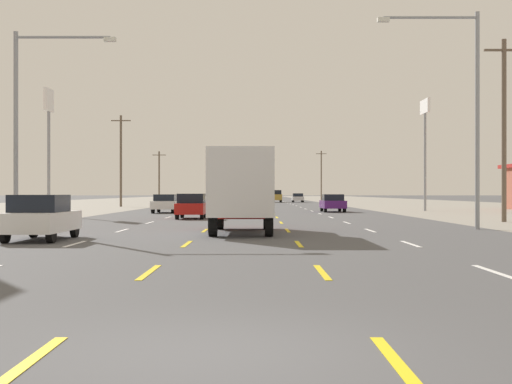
# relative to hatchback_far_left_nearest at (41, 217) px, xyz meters

# --- Properties ---
(ground_plane) EXTENTS (572.00, 572.00, 0.00)m
(ground_plane) POSITION_rel_hatchback_far_left_nearest_xyz_m (6.86, 49.74, -0.78)
(ground_plane) COLOR #4C4C4F
(lot_apron_left) EXTENTS (28.00, 440.00, 0.01)m
(lot_apron_left) POSITION_rel_hatchback_far_left_nearest_xyz_m (-17.89, 49.74, -0.78)
(lot_apron_left) COLOR gray
(lot_apron_left) RESTS_ON ground
(lot_apron_right) EXTENTS (28.00, 440.00, 0.01)m
(lot_apron_right) POSITION_rel_hatchback_far_left_nearest_xyz_m (31.61, 49.74, -0.78)
(lot_apron_right) COLOR gray
(lot_apron_right) RESTS_ON ground
(lane_markings) EXTENTS (10.64, 227.60, 0.01)m
(lane_markings) POSITION_rel_hatchback_far_left_nearest_xyz_m (6.86, 88.24, -0.78)
(lane_markings) COLOR white
(lane_markings) RESTS_ON ground
(signal_span_wire) EXTENTS (27.43, 0.52, 8.76)m
(signal_span_wire) POSITION_rel_hatchback_far_left_nearest_xyz_m (6.87, -8.36, 4.43)
(signal_span_wire) COLOR brown
(signal_span_wire) RESTS_ON ground
(hatchback_far_left_nearest) EXTENTS (1.72, 3.90, 1.54)m
(hatchback_far_left_nearest) POSITION_rel_hatchback_far_left_nearest_xyz_m (0.00, 0.00, 0.00)
(hatchback_far_left_nearest) COLOR white
(hatchback_far_left_nearest) RESTS_ON ground
(box_truck_center_turn_near) EXTENTS (2.40, 7.20, 3.23)m
(box_truck_center_turn_near) POSITION_rel_hatchback_far_left_nearest_xyz_m (6.72, 4.09, 1.05)
(box_truck_center_turn_near) COLOR red
(box_truck_center_turn_near) RESTS_ON ground
(hatchback_inner_left_mid) EXTENTS (1.72, 3.90, 1.54)m
(hatchback_inner_left_mid) POSITION_rel_hatchback_far_left_nearest_xyz_m (3.31, 18.87, 0.00)
(hatchback_inner_left_mid) COLOR red
(hatchback_inner_left_mid) RESTS_ON ground
(sedan_far_left_midfar) EXTENTS (1.80, 4.50, 1.46)m
(sedan_far_left_midfar) POSITION_rel_hatchback_far_left_nearest_xyz_m (0.10, 30.90, -0.03)
(sedan_far_left_midfar) COLOR white
(sedan_far_left_midfar) RESTS_ON ground
(sedan_far_right_far) EXTENTS (1.80, 4.50, 1.46)m
(sedan_far_right_far) POSITION_rel_hatchback_far_left_nearest_xyz_m (13.64, 33.35, -0.03)
(sedan_far_right_far) COLOR #4C196B
(sedan_far_right_far) RESTS_ON ground
(suv_center_turn_farther) EXTENTS (1.98, 4.90, 1.98)m
(suv_center_turn_farther) POSITION_rel_hatchback_far_left_nearest_xyz_m (6.98, 68.55, 0.24)
(suv_center_turn_farther) COLOR white
(suv_center_turn_farther) RESTS_ON ground
(suv_inner_right_farthest) EXTENTS (1.98, 4.90, 1.98)m
(suv_inner_right_farthest) POSITION_rel_hatchback_far_left_nearest_xyz_m (10.43, 87.07, 0.24)
(suv_inner_right_farthest) COLOR #B28C33
(suv_inner_right_farthest) RESTS_ON ground
(sedan_far_right_distant_a) EXTENTS (1.80, 4.50, 1.46)m
(sedan_far_right_distant_a) POSITION_rel_hatchback_far_left_nearest_xyz_m (14.09, 87.96, -0.03)
(sedan_far_right_distant_a) COLOR silver
(sedan_far_right_distant_a) RESTS_ON ground
(sedan_far_left_distant_b) EXTENTS (1.80, 4.50, 1.46)m
(sedan_far_left_distant_b) POSITION_rel_hatchback_far_left_nearest_xyz_m (-0.21, 99.74, -0.03)
(sedan_far_left_distant_b) COLOR maroon
(sedan_far_left_distant_b) RESTS_ON ground
(pole_sign_left_row_1) EXTENTS (0.24, 1.65, 8.92)m
(pole_sign_left_row_1) POSITION_rel_hatchback_far_left_nearest_xyz_m (-7.34, 24.91, 5.74)
(pole_sign_left_row_1) COLOR gray
(pole_sign_left_row_1) RESTS_ON ground
(pole_sign_right_row_1) EXTENTS (0.24, 2.70, 9.73)m
(pole_sign_right_row_1) POSITION_rel_hatchback_far_left_nearest_xyz_m (22.03, 36.31, 6.67)
(pole_sign_right_row_1) COLOR gray
(pole_sign_right_row_1) RESTS_ON ground
(streetlight_left_row_0) EXTENTS (4.50, 0.26, 8.70)m
(streetlight_left_row_0) POSITION_rel_hatchback_far_left_nearest_xyz_m (-2.77, 6.88, 4.36)
(streetlight_left_row_0) COLOR gray
(streetlight_left_row_0) RESTS_ON ground
(streetlight_right_row_0) EXTENTS (4.50, 0.26, 9.56)m
(streetlight_right_row_0) POSITION_rel_hatchback_far_left_nearest_xyz_m (16.53, 6.88, 4.81)
(streetlight_right_row_0) COLOR gray
(streetlight_right_row_0) RESTS_ON ground
(utility_pole_right_row_0) EXTENTS (2.20, 0.26, 10.01)m
(utility_pole_right_row_0) POSITION_rel_hatchback_far_left_nearest_xyz_m (20.86, 14.21, 4.42)
(utility_pole_right_row_0) COLOR brown
(utility_pole_right_row_0) RESTS_ON ground
(utility_pole_left_row_1) EXTENTS (2.20, 0.26, 10.33)m
(utility_pole_left_row_1) POSITION_rel_hatchback_far_left_nearest_xyz_m (-8.02, 53.89, 4.58)
(utility_pole_left_row_1) COLOR brown
(utility_pole_left_row_1) RESTS_ON ground
(utility_pole_left_row_2) EXTENTS (2.20, 0.26, 8.36)m
(utility_pole_left_row_2) POSITION_rel_hatchback_far_left_nearest_xyz_m (-8.65, 88.69, 3.59)
(utility_pole_left_row_2) COLOR brown
(utility_pole_left_row_2) RESTS_ON ground
(utility_pole_right_row_3) EXTENTS (2.20, 0.26, 10.24)m
(utility_pole_right_row_3) POSITION_rel_hatchback_far_left_nearest_xyz_m (20.84, 118.25, 4.53)
(utility_pole_right_row_3) COLOR brown
(utility_pole_right_row_3) RESTS_ON ground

